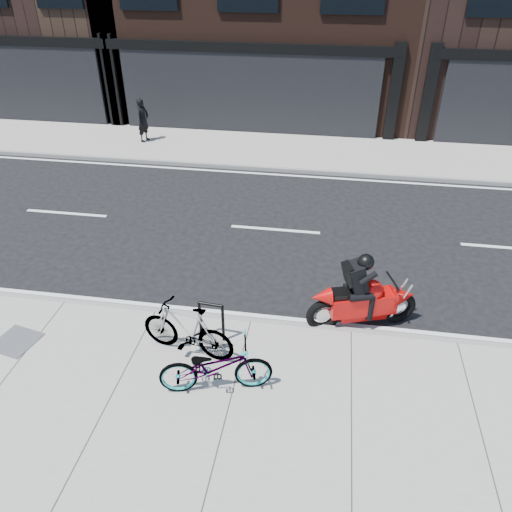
% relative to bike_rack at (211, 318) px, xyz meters
% --- Properties ---
extents(ground, '(120.00, 120.00, 0.00)m').
position_rel_bike_rack_xyz_m(ground, '(0.64, 2.60, -0.63)').
color(ground, black).
rests_on(ground, ground).
extents(sidewalk_near, '(60.00, 6.00, 0.13)m').
position_rel_bike_rack_xyz_m(sidewalk_near, '(0.64, -2.40, -0.56)').
color(sidewalk_near, gray).
rests_on(sidewalk_near, ground).
extents(sidewalk_far, '(60.00, 3.50, 0.13)m').
position_rel_bike_rack_xyz_m(sidewalk_far, '(0.64, 10.35, -0.56)').
color(sidewalk_far, gray).
rests_on(sidewalk_far, ground).
extents(bike_rack, '(0.51, 0.10, 0.85)m').
position_rel_bike_rack_xyz_m(bike_rack, '(0.00, 0.00, 0.00)').
color(bike_rack, black).
rests_on(bike_rack, sidewalk_near).
extents(bicycle_front, '(2.01, 1.11, 1.00)m').
position_rel_bike_rack_xyz_m(bicycle_front, '(0.36, -1.22, 0.00)').
color(bicycle_front, gray).
rests_on(bicycle_front, sidewalk_near).
extents(bicycle_rear, '(1.88, 0.87, 1.09)m').
position_rel_bike_rack_xyz_m(bicycle_rear, '(-0.34, -0.44, 0.05)').
color(bicycle_rear, gray).
rests_on(bicycle_rear, sidewalk_near).
extents(motorcycle, '(2.21, 0.99, 1.70)m').
position_rel_bike_rack_xyz_m(motorcycle, '(2.91, 1.03, 0.06)').
color(motorcycle, black).
rests_on(motorcycle, ground).
extents(pedestrian, '(0.51, 0.66, 1.58)m').
position_rel_bike_rack_xyz_m(pedestrian, '(-5.04, 10.35, 0.29)').
color(pedestrian, black).
rests_on(pedestrian, sidewalk_far).
extents(utility_grate, '(0.89, 0.89, 0.02)m').
position_rel_bike_rack_xyz_m(utility_grate, '(-3.69, -0.69, -0.49)').
color(utility_grate, '#4B4B4D').
rests_on(utility_grate, sidewalk_near).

